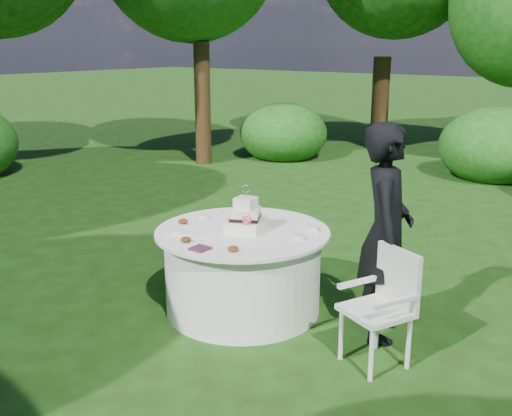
# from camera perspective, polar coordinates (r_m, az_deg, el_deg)

# --- Properties ---
(ground) EXTENTS (80.00, 80.00, 0.00)m
(ground) POSITION_cam_1_polar(r_m,az_deg,el_deg) (5.62, -1.24, -9.62)
(ground) COLOR #1D340E
(ground) RESTS_ON ground
(napkins) EXTENTS (0.14, 0.14, 0.02)m
(napkins) POSITION_cam_1_polar(r_m,az_deg,el_deg) (4.86, -5.35, -3.87)
(napkins) COLOR #4A203D
(napkins) RESTS_ON table
(feather_plume) EXTENTS (0.48, 0.07, 0.01)m
(feather_plume) POSITION_cam_1_polar(r_m,az_deg,el_deg) (5.20, -6.14, -2.61)
(feather_plume) COLOR white
(feather_plume) RESTS_ON table
(guest) EXTENTS (0.66, 0.77, 1.80)m
(guest) POSITION_cam_1_polar(r_m,az_deg,el_deg) (4.96, 12.25, -2.32)
(guest) COLOR black
(guest) RESTS_ON ground
(table) EXTENTS (1.56, 1.56, 0.77)m
(table) POSITION_cam_1_polar(r_m,az_deg,el_deg) (5.47, -1.27, -5.94)
(table) COLOR white
(table) RESTS_ON ground
(cake) EXTENTS (0.39, 0.39, 0.43)m
(cake) POSITION_cam_1_polar(r_m,az_deg,el_deg) (5.30, -0.99, -0.97)
(cake) COLOR white
(cake) RESTS_ON table
(chair) EXTENTS (0.58, 0.58, 0.90)m
(chair) POSITION_cam_1_polar(r_m,az_deg,el_deg) (4.66, 12.19, -8.47)
(chair) COLOR silver
(chair) RESTS_ON ground
(votives) EXTENTS (1.16, 0.90, 0.04)m
(votives) POSITION_cam_1_polar(r_m,az_deg,el_deg) (5.32, -0.78, -1.94)
(votives) COLOR white
(votives) RESTS_ON table
(petal_cups) EXTENTS (0.94, 0.47, 0.05)m
(petal_cups) POSITION_cam_1_polar(r_m,az_deg,el_deg) (5.12, -5.40, -2.66)
(petal_cups) COLOR #562D16
(petal_cups) RESTS_ON table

